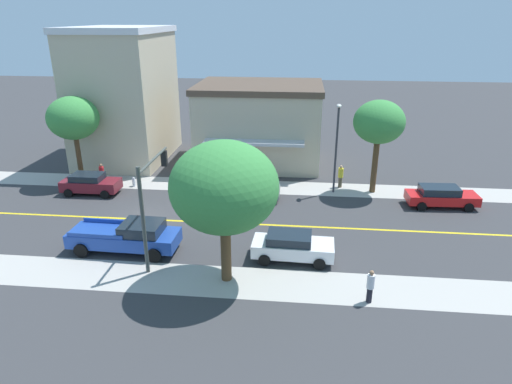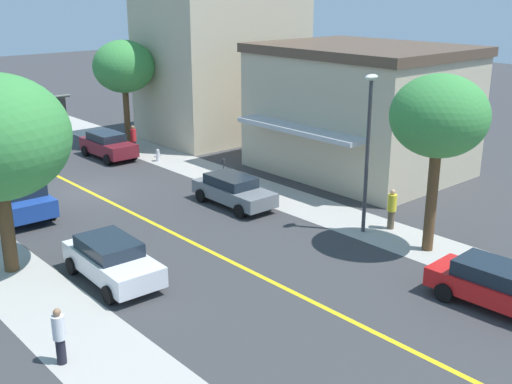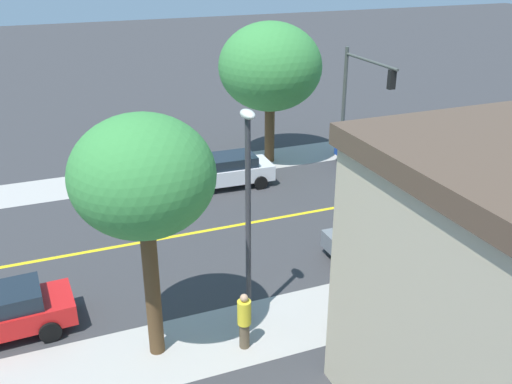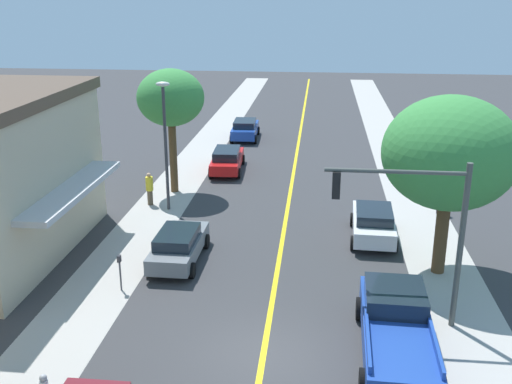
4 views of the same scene
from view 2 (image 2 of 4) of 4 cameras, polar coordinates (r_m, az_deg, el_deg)
name	(u,v)px [view 2 (image 2 of 4)]	position (r m, az deg, el deg)	size (l,w,h in m)	color
ground_plane	(89,192)	(33.06, -14.92, 0.01)	(140.00, 140.00, 0.00)	#38383A
sidewalk_left	(197,168)	(36.39, -5.43, 2.20)	(2.87, 126.00, 0.01)	#ADA8A0
road_centerline_stripe	(89,192)	(33.06, -14.92, 0.02)	(0.20, 126.00, 0.00)	yellow
corner_shop_building	(223,51)	(43.78, -3.06, 12.71)	(10.60, 7.36, 11.64)	beige
pale_office_building	(360,109)	(35.44, 9.44, 7.45)	(9.83, 10.85, 7.01)	beige
street_tree_left_near	(439,117)	(24.39, 16.33, 6.54)	(3.68, 3.68, 6.95)	brown
street_tree_right_corner	(124,67)	(41.39, -11.95, 11.07)	(3.90, 3.90, 6.83)	brown
fire_hydrant	(158,155)	(38.04, -8.93, 3.34)	(0.44, 0.24, 0.75)	silver
parking_meter	(224,168)	(32.74, -2.97, 2.18)	(0.12, 0.18, 1.45)	#4C4C51
traffic_light_mast	(3,140)	(28.10, -22.02, 4.43)	(4.63, 0.32, 5.78)	#474C47
street_lamp	(368,138)	(26.00, 10.18, 4.90)	(0.70, 0.36, 6.67)	#38383D
red_sedan_left_curb	(502,287)	(21.79, 21.47, -8.04)	(2.12, 4.86, 1.47)	red
grey_sedan_left_curb	(233,190)	(29.76, -2.10, 0.17)	(1.98, 4.50, 1.43)	slate
maroon_sedan_left_curb	(108,145)	(39.26, -13.32, 4.20)	(1.98, 4.22, 1.55)	maroon
white_sedan_right_curb	(112,259)	(22.75, -12.99, -6.01)	(2.18, 4.49, 1.51)	silver
blue_pickup_truck	(11,195)	(30.76, -21.38, -0.22)	(2.51, 6.22, 1.77)	#1E429E
pedestrian_white_shirt	(59,335)	(18.33, -17.47, -12.30)	(0.36, 0.36, 1.69)	black
pedestrian_yellow_shirt	(392,208)	(27.42, 12.25, -1.45)	(0.39, 0.39, 1.78)	brown
pedestrian_red_shirt	(133,139)	(39.84, -11.09, 4.76)	(0.37, 0.37, 1.81)	black
small_dog	(129,145)	(40.92, -11.49, 4.18)	(0.50, 0.65, 0.51)	silver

